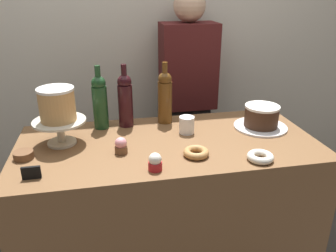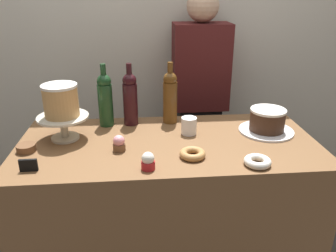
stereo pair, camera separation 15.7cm
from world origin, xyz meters
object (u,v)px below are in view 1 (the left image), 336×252
cupcake_strawberry (121,146)px  price_sign_chalkboard (31,173)px  white_layer_cake (57,104)px  cupcake_vanilla (155,162)px  coffee_cup_ceramic (187,125)px  barista_figure (187,107)px  donut_maple (196,153)px  wine_bottle_green (100,101)px  wine_bottle_amber (165,96)px  cookie_stack (24,155)px  donut_sugar (260,157)px  chocolate_round_cake (261,116)px  cake_stand_pedestal (60,128)px  wine_bottle_dark_red (125,99)px

cupcake_strawberry → price_sign_chalkboard: (-0.35, -0.15, -0.01)m
white_layer_cake → cupcake_vanilla: bearing=-40.2°
coffee_cup_ceramic → barista_figure: (0.17, 0.63, -0.13)m
cupcake_strawberry → barista_figure: size_ratio=0.05×
cupcake_strawberry → price_sign_chalkboard: bearing=-156.9°
donut_maple → coffee_cup_ceramic: coffee_cup_ceramic is taller
wine_bottle_green → coffee_cup_ceramic: bearing=-20.3°
wine_bottle_amber → cookie_stack: 0.74m
wine_bottle_green → barista_figure: barista_figure is taller
white_layer_cake → wine_bottle_green: (0.19, 0.16, -0.05)m
white_layer_cake → donut_sugar: 0.92m
donut_sugar → donut_maple: (-0.26, 0.09, 0.00)m
barista_figure → chocolate_round_cake: bearing=-70.3°
white_layer_cake → wine_bottle_amber: (0.52, 0.17, -0.05)m
chocolate_round_cake → barista_figure: size_ratio=0.11×
white_layer_cake → cupcake_vanilla: 0.53m
cake_stand_pedestal → price_sign_chalkboard: cake_stand_pedestal is taller
wine_bottle_amber → cupcake_strawberry: 0.43m
cake_stand_pedestal → wine_bottle_amber: wine_bottle_amber is taller
chocolate_round_cake → wine_bottle_green: bearing=168.6°
cake_stand_pedestal → barista_figure: barista_figure is taller
white_layer_cake → cupcake_vanilla: (0.39, -0.33, -0.16)m
wine_bottle_dark_red → donut_maple: wine_bottle_dark_red is taller
cupcake_vanilla → cookie_stack: bearing=159.0°
cupcake_vanilla → barista_figure: barista_figure is taller
donut_sugar → donut_maple: size_ratio=1.00×
price_sign_chalkboard → barista_figure: barista_figure is taller
wine_bottle_dark_red → donut_maple: size_ratio=2.91×
cookie_stack → price_sign_chalkboard: (0.06, -0.18, 0.01)m
white_layer_cake → wine_bottle_dark_red: 0.36m
donut_maple → cupcake_strawberry: bearing=163.9°
donut_maple → coffee_cup_ceramic: bearing=85.2°
donut_maple → wine_bottle_green: bearing=134.3°
price_sign_chalkboard → coffee_cup_ceramic: size_ratio=0.82×
cupcake_vanilla → donut_sugar: (0.45, -0.01, -0.02)m
wine_bottle_dark_red → cake_stand_pedestal: bearing=-152.5°
wine_bottle_green → cookie_stack: (-0.33, -0.28, -0.13)m
wine_bottle_dark_red → white_layer_cake: bearing=-152.5°
donut_sugar → barista_figure: size_ratio=0.07×
wine_bottle_amber → wine_bottle_dark_red: (-0.21, -0.01, 0.00)m
chocolate_round_cake → wine_bottle_green: (-0.81, 0.16, 0.08)m
wine_bottle_amber → chocolate_round_cake: bearing=-20.4°
wine_bottle_amber → donut_maple: bearing=-82.1°
wine_bottle_dark_red → barista_figure: bearing=46.1°
barista_figure → wine_bottle_green: bearing=-140.8°
white_layer_cake → chocolate_round_cake: bearing=-0.1°
wine_bottle_dark_red → wine_bottle_green: bearing=-178.5°
wine_bottle_green → donut_maple: 0.58m
wine_bottle_dark_red → coffee_cup_ceramic: 0.34m
wine_bottle_green → price_sign_chalkboard: (-0.27, -0.46, -0.12)m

